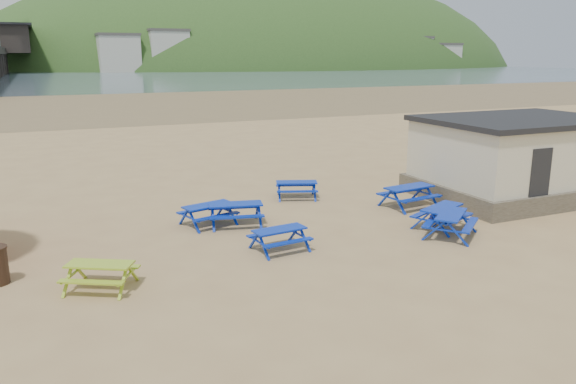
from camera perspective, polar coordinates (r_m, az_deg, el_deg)
name	(u,v)px	position (r m, az deg, el deg)	size (l,w,h in m)	color
ground	(287,235)	(17.72, -0.15, -4.42)	(400.00, 400.00, 0.00)	tan
wet_sand	(100,103)	(70.95, -18.60, 8.61)	(400.00, 400.00, 0.00)	olive
sea	(59,73)	(185.61, -22.28, 11.08)	(400.00, 400.00, 0.00)	#42535F
picnic_table_blue_a	(208,215)	(18.90, -8.11, -2.29)	(1.96, 1.72, 0.70)	#0C2797
picnic_table_blue_b	(297,190)	(22.18, 0.88, 0.22)	(1.95, 1.77, 0.67)	#0C2797
picnic_table_blue_c	(409,197)	(21.34, 12.17, -0.47)	(2.07, 1.75, 0.79)	#0C2797
picnic_table_blue_d	(280,239)	(16.32, -0.87, -4.84)	(1.68, 1.42, 0.65)	#0C2797
picnic_table_blue_e	(441,217)	(19.05, 15.32, -2.48)	(2.15, 1.98, 0.73)	#0C2797
picnic_table_blue_f	(450,225)	(18.25, 16.17, -3.22)	(2.26, 2.22, 0.74)	#0C2797
picnic_table_yellow	(101,276)	(14.45, -18.51, -8.10)	(1.99, 1.87, 0.66)	#A0CA21
amenity_block	(517,157)	(24.16, 22.28, 3.30)	(7.40, 5.40, 3.15)	#665B4C
headland_town	(264,89)	(263.96, -2.43, 10.42)	(264.00, 144.00, 108.00)	#2D4C1E
picnic_table_blue_g	(236,214)	(18.77, -5.34, -2.26)	(2.05, 1.79, 0.74)	#0C2797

